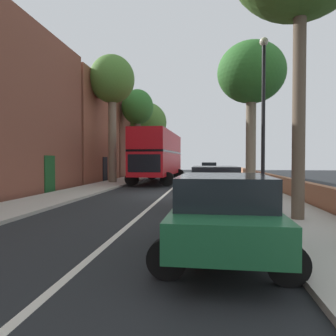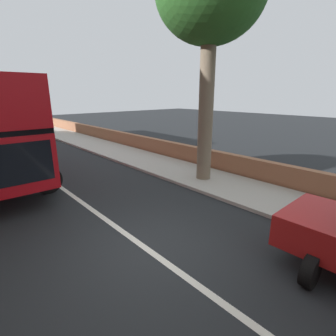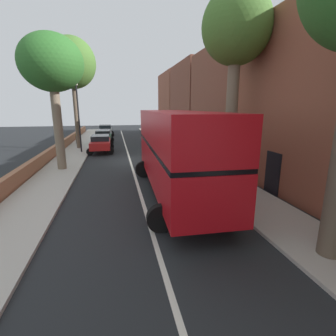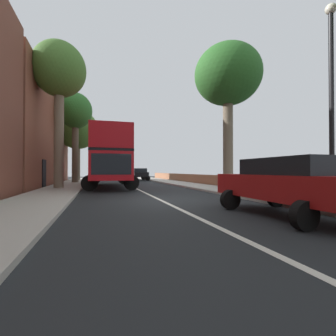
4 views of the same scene
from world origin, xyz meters
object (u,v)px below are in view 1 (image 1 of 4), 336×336
Objects in this scene: parked_car_black_right_0 at (209,168)px; street_tree_left_4 at (112,82)px; double_decker_bus at (158,154)px; parked_car_red_right_3 at (215,184)px; lamppost_right at (263,108)px; street_tree_left_2 at (146,123)px; street_tree_left_0 at (138,109)px; parked_car_green_right_1 at (223,210)px; street_tree_right_3 at (251,75)px.

parked_car_black_right_0 is 0.45× the size of street_tree_left_4.
parked_car_black_right_0 is at bearing 69.81° from double_decker_bus.
double_decker_bus is 12.26m from parked_car_black_right_0.
parked_car_red_right_3 is 0.72× the size of lamppost_right.
street_tree_left_4 is at bearing -120.72° from parked_car_black_right_0.
street_tree_left_4 reaches higher than street_tree_left_2.
parked_car_red_right_3 is 3.39m from lamppost_right.
parked_car_black_right_0 is 0.50× the size of street_tree_left_0.
street_tree_left_0 is 7.54m from street_tree_left_4.
parked_car_green_right_1 is 14.22m from street_tree_right_3.
street_tree_right_3 is (2.28, 6.81, 5.89)m from parked_car_red_right_3.
parked_car_green_right_1 is 0.51× the size of street_tree_left_2.
double_decker_bus is 13.11m from street_tree_left_2.
street_tree_left_2 is 20.99m from street_tree_right_3.
street_tree_left_4 is at bearing 113.24° from parked_car_green_right_1.
double_decker_bus is 1.67× the size of lamppost_right.
street_tree_left_4 is at bearing -92.79° from street_tree_left_0.
parked_car_red_right_3 is at bearing 89.98° from parked_car_green_right_1.
parked_car_green_right_1 is at bearing -76.42° from street_tree_left_2.
parked_car_green_right_1 is at bearing -73.94° from street_tree_left_0.
parked_car_red_right_3 reaches higher than parked_car_green_right_1.
parked_car_red_right_3 is (4.20, -13.31, -1.42)m from double_decker_bus.
street_tree_left_4 is at bearing -157.39° from double_decker_bus.
parked_car_black_right_0 is 0.52× the size of street_tree_right_3.
lamppost_right is at bearing -85.82° from parked_car_black_right_0.
parked_car_black_right_0 is 0.98× the size of parked_car_red_right_3.
street_tree_left_2 is (-7.55, 31.26, 5.42)m from parked_car_green_right_1.
lamppost_right reaches higher than parked_car_red_right_3.
double_decker_bus is 1.18× the size of street_tree_left_0.
street_tree_left_2 is 1.38× the size of lamppost_right.
parked_car_red_right_3 is at bearing -90.00° from parked_car_black_right_0.
street_tree_left_0 reaches higher than lamppost_right.
lamppost_right is at bearing 3.86° from parked_car_red_right_3.
double_decker_bus is at bearing -110.19° from parked_car_black_right_0.
double_decker_bus is 2.39× the size of parked_car_green_right_1.
parked_car_green_right_1 is at bearing -66.76° from street_tree_left_4.
street_tree_left_0 is at bearing -87.31° from street_tree_left_2.
street_tree_left_0 reaches higher than parked_car_red_right_3.
street_tree_left_2 reaches higher than street_tree_right_3.
parked_car_green_right_1 reaches higher than parked_car_black_right_0.
double_decker_bus is 10.21m from street_tree_right_3.
lamppost_right reaches higher than parked_car_black_right_0.
parked_car_black_right_0 is (4.20, 11.42, -1.45)m from double_decker_bus.
parked_car_green_right_1 is 0.51× the size of street_tree_right_3.
parked_car_red_right_3 is at bearing -69.41° from street_tree_left_0.
parked_car_black_right_0 is 9.32m from street_tree_left_2.
double_decker_bus is 8.22m from street_tree_left_0.
double_decker_bus is 14.56m from lamppost_right.
street_tree_left_4 is (-0.36, -7.48, 0.91)m from street_tree_left_0.
street_tree_left_4 is 1.57× the size of lamppost_right.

